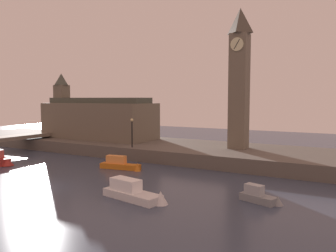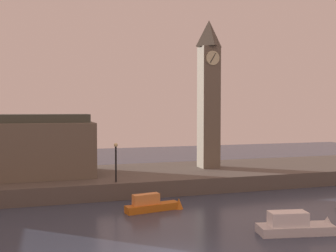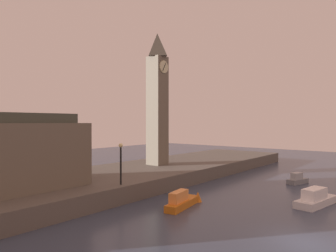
% 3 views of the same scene
% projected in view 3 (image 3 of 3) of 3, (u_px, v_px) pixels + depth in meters
% --- Properties ---
extents(ground_plane, '(120.00, 120.00, 0.00)m').
position_uv_depth(ground_plane, '(308.00, 244.00, 17.37)').
color(ground_plane, '#384256').
extents(far_embankment, '(70.00, 12.00, 1.50)m').
position_uv_depth(far_embankment, '(88.00, 185.00, 29.92)').
color(far_embankment, '#5B544C').
rests_on(far_embankment, ground).
extents(clock_tower, '(2.21, 2.26, 16.29)m').
position_uv_depth(clock_tower, '(157.00, 97.00, 38.66)').
color(clock_tower, '#6B6051').
rests_on(clock_tower, far_embankment).
extents(streetlamp, '(0.36, 0.36, 3.50)m').
position_uv_depth(streetlamp, '(121.00, 158.00, 26.33)').
color(streetlamp, black).
rests_on(streetlamp, far_embankment).
extents(boat_cruiser_grey, '(3.28, 1.75, 1.28)m').
position_uv_depth(boat_cruiser_grey, '(298.00, 180.00, 34.48)').
color(boat_cruiser_grey, gray).
rests_on(boat_cruiser_grey, ground).
extents(boat_ferry_white, '(5.76, 2.40, 1.76)m').
position_uv_depth(boat_ferry_white, '(318.00, 198.00, 25.84)').
color(boat_ferry_white, silver).
rests_on(boat_ferry_white, ground).
extents(boat_patrol_orange, '(4.95, 1.74, 1.62)m').
position_uv_depth(boat_patrol_orange, '(185.00, 201.00, 25.05)').
color(boat_patrol_orange, orange).
rests_on(boat_patrol_orange, ground).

